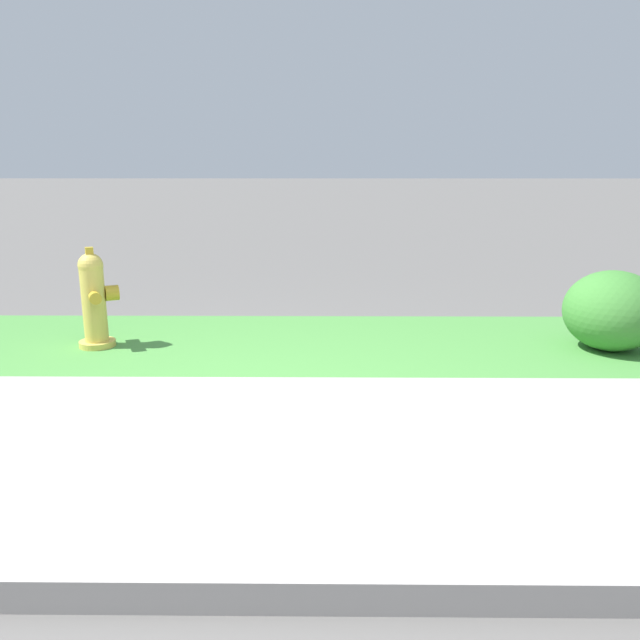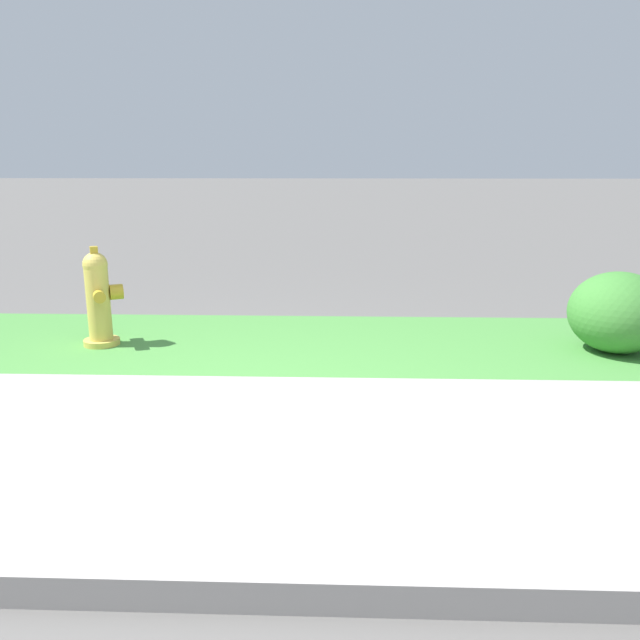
# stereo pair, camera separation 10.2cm
# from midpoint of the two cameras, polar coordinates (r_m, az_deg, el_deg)

# --- Properties ---
(ground_plane) EXTENTS (120.00, 120.00, 0.00)m
(ground_plane) POSITION_cam_midpoint_polar(r_m,az_deg,el_deg) (3.28, -8.41, -11.39)
(ground_plane) COLOR #5B5956
(sidewalk_pavement) EXTENTS (18.00, 2.10, 0.01)m
(sidewalk_pavement) POSITION_cam_midpoint_polar(r_m,az_deg,el_deg) (3.27, -8.42, -11.31)
(sidewalk_pavement) COLOR #9E9993
(sidewalk_pavement) RESTS_ON ground
(grass_verge) EXTENTS (18.00, 1.76, 0.01)m
(grass_verge) POSITION_cam_midpoint_polar(r_m,az_deg,el_deg) (5.07, -4.55, -1.96)
(grass_verge) COLOR #47893D
(grass_verge) RESTS_ON ground
(street_curb) EXTENTS (18.00, 0.16, 0.12)m
(street_curb) POSITION_cam_midpoint_polar(r_m,az_deg,el_deg) (2.30, -13.86, -22.11)
(street_curb) COLOR #9E9993
(street_curb) RESTS_ON ground
(fire_hydrant_far_end) EXTENTS (0.34, 0.36, 0.79)m
(fire_hydrant_far_end) POSITION_cam_midpoint_polar(r_m,az_deg,el_deg) (5.15, -19.03, 1.88)
(fire_hydrant_far_end) COLOR gold
(fire_hydrant_far_end) RESTS_ON ground
(shrub_bush_near_lamp) EXTENTS (0.73, 0.73, 0.62)m
(shrub_bush_near_lamp) POSITION_cam_midpoint_polar(r_m,az_deg,el_deg) (5.25, 26.10, 0.62)
(shrub_bush_near_lamp) COLOR #3D7F33
(shrub_bush_near_lamp) RESTS_ON ground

